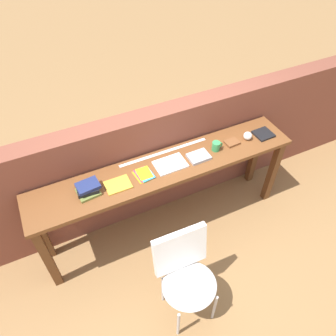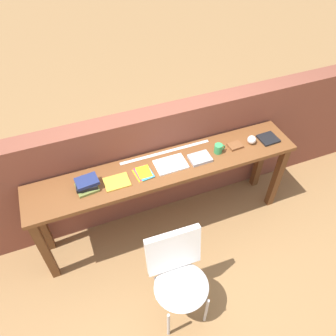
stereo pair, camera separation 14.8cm
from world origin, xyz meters
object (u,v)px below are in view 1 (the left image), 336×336
at_px(book_stack_leftmost, 88,189).
at_px(book_open_centre, 170,164).
at_px(leather_journal_brown, 232,143).
at_px(book_repair_rightmost, 263,134).
at_px(sports_ball_small, 248,136).
at_px(pamphlet_pile_colourful, 144,174).
at_px(magazine_cycling, 118,185).
at_px(mug, 216,146).
at_px(chair_white_moulded, 186,273).

bearing_deg(book_stack_leftmost, book_open_centre, -0.23).
distance_m(leather_journal_brown, book_repair_rightmost, 0.35).
relative_size(book_stack_leftmost, sports_ball_small, 2.46).
distance_m(pamphlet_pile_colourful, sports_ball_small, 1.09).
bearing_deg(sports_ball_small, leather_journal_brown, 176.96).
relative_size(magazine_cycling, book_repair_rightmost, 1.22).
height_order(pamphlet_pile_colourful, mug, mug).
bearing_deg(book_repair_rightmost, pamphlet_pile_colourful, 177.86).
bearing_deg(chair_white_moulded, magazine_cycling, 106.94).
distance_m(book_open_centre, sports_ball_small, 0.83).
xyz_separation_m(book_open_centre, book_repair_rightmost, (1.01, -0.02, 0.00)).
xyz_separation_m(leather_journal_brown, book_repair_rightmost, (0.35, -0.02, -0.00)).
bearing_deg(leather_journal_brown, book_repair_rightmost, -6.90).
height_order(book_stack_leftmost, book_open_centre, book_stack_leftmost).
height_order(mug, book_repair_rightmost, mug).
height_order(pamphlet_pile_colourful, book_repair_rightmost, book_repair_rightmost).
height_order(book_stack_leftmost, leather_journal_brown, book_stack_leftmost).
xyz_separation_m(chair_white_moulded, mug, (0.73, 0.82, 0.40)).
distance_m(pamphlet_pile_colourful, book_repair_rightmost, 1.27).
relative_size(pamphlet_pile_colourful, sports_ball_small, 2.27).
bearing_deg(book_stack_leftmost, mug, -0.26).
distance_m(mug, leather_journal_brown, 0.19).
height_order(book_stack_leftmost, magazine_cycling, book_stack_leftmost).
bearing_deg(book_open_centre, mug, -0.84).
bearing_deg(book_repair_rightmost, leather_journal_brown, 174.08).
height_order(chair_white_moulded, book_stack_leftmost, book_stack_leftmost).
bearing_deg(book_open_centre, leather_journal_brown, 0.07).
height_order(magazine_cycling, leather_journal_brown, leather_journal_brown).
distance_m(book_open_centre, leather_journal_brown, 0.66).
xyz_separation_m(mug, leather_journal_brown, (0.19, 0.01, -0.03)).
relative_size(magazine_cycling, sports_ball_small, 2.61).
bearing_deg(leather_journal_brown, mug, 179.98).
bearing_deg(pamphlet_pile_colourful, leather_journal_brown, 1.24).
height_order(leather_journal_brown, sports_ball_small, sports_ball_small).
xyz_separation_m(book_open_centre, sports_ball_small, (0.83, -0.00, 0.03)).
distance_m(pamphlet_pile_colourful, mug, 0.74).
bearing_deg(mug, leather_journal_brown, 2.90).
bearing_deg(book_repair_rightmost, book_open_centre, 177.06).
relative_size(chair_white_moulded, leather_journal_brown, 6.86).
distance_m(book_stack_leftmost, sports_ball_small, 1.58).
height_order(mug, sports_ball_small, mug).
distance_m(chair_white_moulded, book_stack_leftmost, 1.04).
xyz_separation_m(magazine_cycling, mug, (0.98, 0.03, 0.04)).
bearing_deg(chair_white_moulded, leather_journal_brown, 42.18).
relative_size(book_stack_leftmost, pamphlet_pile_colourful, 1.09).
bearing_deg(pamphlet_pile_colourful, chair_white_moulded, -90.03).
height_order(chair_white_moulded, book_repair_rightmost, book_repair_rightmost).
bearing_deg(chair_white_moulded, book_stack_leftmost, 120.40).
distance_m(chair_white_moulded, pamphlet_pile_colourful, 0.89).
xyz_separation_m(magazine_cycling, book_repair_rightmost, (1.51, 0.01, 0.00)).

